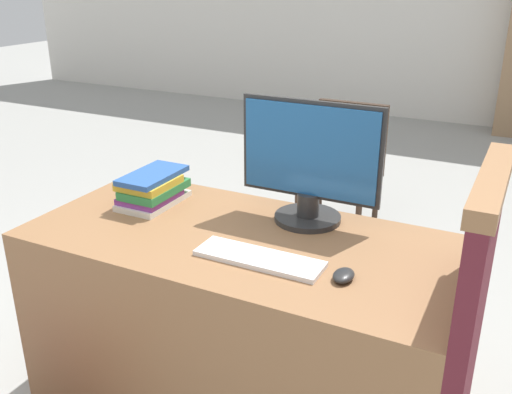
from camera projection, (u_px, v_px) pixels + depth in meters
The scene contains 7 objects.
desk at pixel (241, 328), 2.07m from camera, with size 1.47×0.71×0.75m.
carrel_divider at pixel (464, 355), 1.62m from camera, with size 0.07×0.56×1.12m.
monitor at pixel (310, 164), 1.98m from camera, with size 0.51×0.24×0.44m.
keyboard at pixel (259, 258), 1.77m from camera, with size 0.41×0.13×0.02m.
mouse at pixel (344, 275), 1.66m from camera, with size 0.06×0.09×0.03m.
book_stack at pixel (152, 189), 2.18m from camera, with size 0.18×0.28×0.13m.
far_chair at pixel (344, 164), 3.51m from camera, with size 0.44×0.44×0.84m.
Camera 1 is at (0.83, -1.18, 1.59)m, focal length 40.00 mm.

